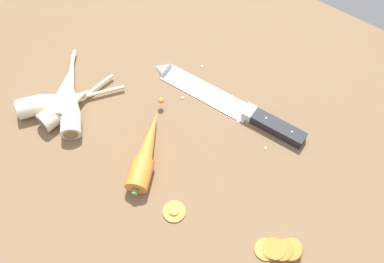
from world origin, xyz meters
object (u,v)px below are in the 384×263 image
object	(u,v)px
whole_carrot	(146,152)
parsnip_mid_left	(53,101)
carrot_slice_stack	(278,249)
parsnip_front	(71,106)
chefs_knife	(224,101)
parsnip_mid_right	(65,94)
parsnip_back	(66,107)
carrot_slice_stray_near	(174,211)

from	to	relation	value
whole_carrot	parsnip_mid_left	xyz separation A→B (cm)	(-22.11, -1.64, -0.12)
whole_carrot	carrot_slice_stack	world-z (taller)	whole_carrot
whole_carrot	parsnip_front	bearing A→B (deg)	-178.70
parsnip_mid_left	whole_carrot	bearing A→B (deg)	4.23
parsnip_mid_left	carrot_slice_stack	world-z (taller)	parsnip_mid_left
parsnip_front	whole_carrot	bearing A→B (deg)	1.30
whole_carrot	parsnip_front	world-z (taller)	whole_carrot
parsnip_front	parsnip_mid_left	world-z (taller)	same
chefs_knife	parsnip_mid_right	world-z (taller)	parsnip_mid_right
parsnip_back	carrot_slice_stray_near	xyz separation A→B (cm)	(29.79, -4.78, -1.62)
parsnip_mid_left	chefs_knife	bearing A→B (deg)	36.86
parsnip_mid_left	parsnip_mid_right	size ratio (longest dim) A/B	1.14
whole_carrot	parsnip_mid_left	world-z (taller)	whole_carrot
parsnip_mid_left	parsnip_mid_right	distance (cm)	2.71
parsnip_back	parsnip_mid_right	bearing A→B (deg)	137.49
parsnip_front	chefs_knife	bearing A→B (deg)	39.24
parsnip_mid_left	parsnip_back	distance (cm)	3.00
parsnip_back	carrot_slice_stack	xyz separation A→B (cm)	(48.16, -0.38, -1.14)
whole_carrot	carrot_slice_stack	distance (cm)	29.06
parsnip_front	carrot_slice_stack	xyz separation A→B (cm)	(47.40, -1.06, -1.14)
carrot_slice_stack	whole_carrot	bearing A→B (deg)	177.08
parsnip_front	carrot_slice_stray_near	distance (cm)	29.58
parsnip_mid_left	carrot_slice_stray_near	xyz separation A→B (cm)	(32.74, -4.24, -1.62)
chefs_knife	carrot_slice_stray_near	bearing A→B (deg)	-77.23
parsnip_mid_right	carrot_slice_stray_near	bearing A→B (deg)	-12.08
whole_carrot	parsnip_mid_left	distance (cm)	22.17
parsnip_front	parsnip_mid_left	xyz separation A→B (cm)	(-3.71, -1.22, -0.00)
chefs_knife	parsnip_back	xyz separation A→B (cm)	(-24.21, -19.83, 1.33)
parsnip_mid_right	parsnip_back	bearing A→B (deg)	-42.51
parsnip_front	parsnip_back	world-z (taller)	same
parsnip_back	carrot_slice_stack	distance (cm)	48.17
chefs_knife	parsnip_back	world-z (taller)	parsnip_back
parsnip_mid_left	parsnip_front	bearing A→B (deg)	18.17
carrot_slice_stack	parsnip_mid_left	bearing A→B (deg)	-179.83
whole_carrot	carrot_slice_stack	bearing A→B (deg)	-2.92
chefs_knife	carrot_slice_stack	bearing A→B (deg)	-40.17
parsnip_mid_left	carrot_slice_stray_near	size ratio (longest dim) A/B	4.45
parsnip_mid_right	carrot_slice_stack	bearing A→B (deg)	-2.80
parsnip_front	parsnip_mid_left	distance (cm)	3.91
parsnip_front	carrot_slice_stack	distance (cm)	47.42
carrot_slice_stack	carrot_slice_stray_near	distance (cm)	18.89
parsnip_mid_left	parsnip_back	size ratio (longest dim) A/B	1.03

